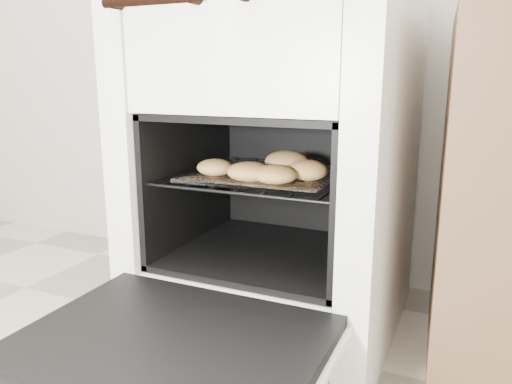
# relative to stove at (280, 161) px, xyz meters

# --- Properties ---
(stove) EXTENTS (0.62, 0.69, 0.95)m
(stove) POSITION_rel_stove_xyz_m (0.00, 0.00, 0.00)
(stove) COLOR white
(stove) RESTS_ON ground
(oven_door) EXTENTS (0.56, 0.43, 0.04)m
(oven_door) POSITION_rel_stove_xyz_m (-0.00, -0.52, -0.26)
(oven_door) COLOR black
(oven_door) RESTS_ON stove
(oven_rack) EXTENTS (0.45, 0.43, 0.01)m
(oven_rack) POSITION_rel_stove_xyz_m (-0.00, -0.07, -0.03)
(oven_rack) COLOR black
(oven_rack) RESTS_ON stove
(foil_sheet) EXTENTS (0.35, 0.31, 0.01)m
(foil_sheet) POSITION_rel_stove_xyz_m (-0.00, -0.09, -0.02)
(foil_sheet) COLOR white
(foil_sheet) RESTS_ON oven_rack
(baked_rolls) EXTENTS (0.35, 0.29, 0.05)m
(baked_rolls) POSITION_rel_stove_xyz_m (0.03, -0.13, 0.01)
(baked_rolls) COLOR tan
(baked_rolls) RESTS_ON foil_sheet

